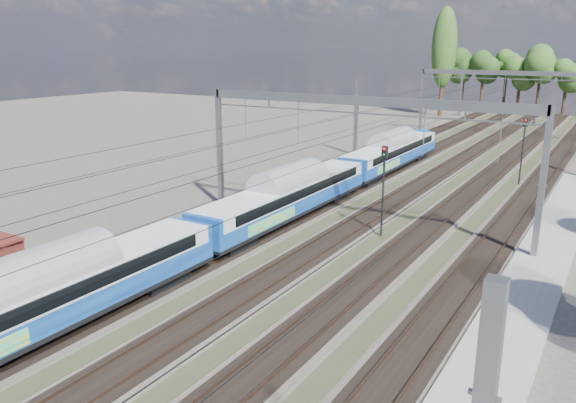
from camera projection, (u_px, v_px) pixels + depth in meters
The scene contains 9 objects.
track_bed at pixel (424, 183), 50.96m from camera, with size 21.00×130.00×0.34m.
platform at pixel (509, 331), 24.34m from camera, with size 3.00×70.00×0.30m, color gray.
catenary at pixel (456, 106), 55.44m from camera, with size 25.65×130.00×9.00m.
tree_belt at pixel (572, 74), 83.82m from camera, with size 39.64×97.85×11.73m.
poplar at pixel (444, 48), 98.73m from camera, with size 4.40×4.40×19.04m.
emu_train at pixel (286, 191), 38.89m from camera, with size 2.80×59.22×4.09m.
worker at pixel (534, 121), 88.28m from camera, with size 0.63×0.41×1.71m, color black.
signal_near at pixel (383, 180), 35.95m from camera, with size 0.42×0.38×6.02m.
signal_far at pixel (523, 143), 49.72m from camera, with size 0.39×0.35×6.01m.
Camera 1 is at (15.25, -3.75, 12.03)m, focal length 35.00 mm.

